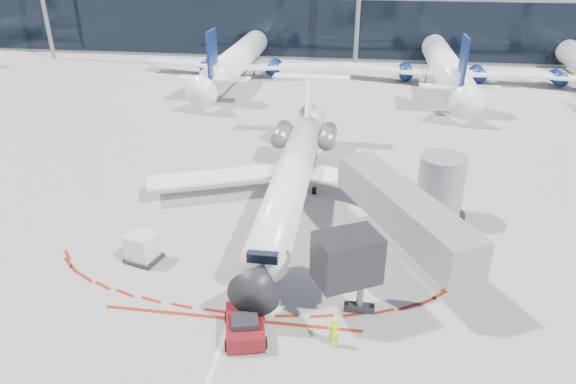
# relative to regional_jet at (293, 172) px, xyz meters

# --- Properties ---
(ground) EXTENTS (260.00, 260.00, 0.00)m
(ground) POSITION_rel_regional_jet_xyz_m (-1.47, -2.62, -2.37)
(ground) COLOR gray
(ground) RESTS_ON ground
(apron_centerline) EXTENTS (0.25, 40.00, 0.01)m
(apron_centerline) POSITION_rel_regional_jet_xyz_m (-1.47, -0.62, -2.37)
(apron_centerline) COLOR silver
(apron_centerline) RESTS_ON ground
(apron_stop_bar) EXTENTS (14.00, 0.25, 0.01)m
(apron_stop_bar) POSITION_rel_regional_jet_xyz_m (-1.47, -14.12, -2.37)
(apron_stop_bar) COLOR maroon
(apron_stop_bar) RESTS_ON ground
(jet_bridge) EXTENTS (10.03, 15.20, 4.90)m
(jet_bridge) POSITION_rel_regional_jet_xyz_m (8.33, -5.64, 0.64)
(jet_bridge) COLOR gray
(jet_bridge) RESTS_ON ground
(regional_jet) EXTENTS (23.00, 28.36, 7.10)m
(regional_jet) POSITION_rel_regional_jet_xyz_m (0.00, 0.00, 0.00)
(regional_jet) COLOR white
(regional_jet) RESTS_ON ground
(pushback_tug) EXTENTS (2.68, 4.95, 1.26)m
(pushback_tug) POSITION_rel_regional_jet_xyz_m (-0.42, -15.19, -1.81)
(pushback_tug) COLOR #530B0E
(pushback_tug) RESTS_ON ground
(ramp_worker) EXTENTS (0.74, 0.60, 1.75)m
(ramp_worker) POSITION_rel_regional_jet_xyz_m (4.05, -15.33, -1.50)
(ramp_worker) COLOR #CFFF1A
(ramp_worker) RESTS_ON ground
(uld_container) EXTENTS (2.36, 2.15, 1.88)m
(uld_container) POSITION_rel_regional_jet_xyz_m (-8.19, -9.54, -1.44)
(uld_container) COLOR black
(uld_container) RESTS_ON ground
(safety_cone_left) EXTENTS (0.40, 0.40, 0.56)m
(safety_cone_left) POSITION_rel_regional_jet_xyz_m (-9.04, -10.03, -2.09)
(safety_cone_left) COLOR #FF5105
(safety_cone_left) RESTS_ON ground
(bg_airliner_1) EXTENTS (33.32, 35.28, 10.78)m
(bg_airliner_1) POSITION_rel_regional_jet_xyz_m (-12.93, 38.57, 3.02)
(bg_airliner_1) COLOR white
(bg_airliner_1) RESTS_ON ground
(bg_airliner_2) EXTENTS (33.47, 35.44, 10.83)m
(bg_airliner_2) POSITION_rel_regional_jet_xyz_m (15.65, 38.62, 3.04)
(bg_airliner_2) COLOR white
(bg_airliner_2) RESTS_ON ground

